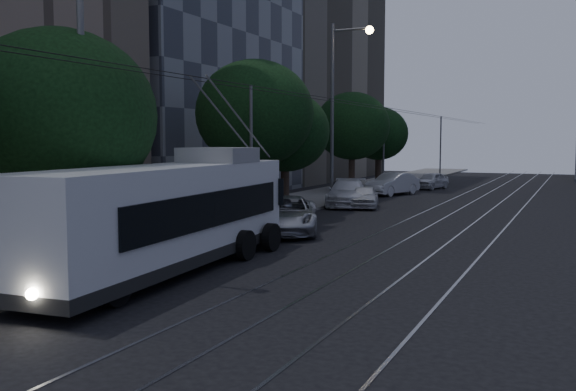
# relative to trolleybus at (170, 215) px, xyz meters

# --- Properties ---
(ground) EXTENTS (120.00, 120.00, 0.00)m
(ground) POSITION_rel_trolleybus_xyz_m (2.90, -0.62, -1.59)
(ground) COLOR black
(ground) RESTS_ON ground
(sidewalk) EXTENTS (5.00, 90.00, 0.15)m
(sidewalk) POSITION_rel_trolleybus_xyz_m (-4.60, 19.38, -1.52)
(sidewalk) COLOR slate
(sidewalk) RESTS_ON ground
(tram_rails) EXTENTS (4.52, 90.00, 0.02)m
(tram_rails) POSITION_rel_trolleybus_xyz_m (5.40, 19.38, -1.58)
(tram_rails) COLOR gray
(tram_rails) RESTS_ON ground
(overhead_wires) EXTENTS (2.23, 90.00, 6.00)m
(overhead_wires) POSITION_rel_trolleybus_xyz_m (-2.07, 19.38, 1.88)
(overhead_wires) COLOR black
(overhead_wires) RESTS_ON ground
(trolleybus) EXTENTS (3.28, 11.64, 5.63)m
(trolleybus) POSITION_rel_trolleybus_xyz_m (0.00, 0.00, 0.00)
(trolleybus) COLOR white
(trolleybus) RESTS_ON ground
(pickup_silver) EXTENTS (4.26, 5.79, 1.46)m
(pickup_silver) POSITION_rel_trolleybus_xyz_m (-0.16, 8.06, -0.86)
(pickup_silver) COLOR #ADAFB5
(pickup_silver) RESTS_ON ground
(car_white_a) EXTENTS (2.34, 3.86, 1.23)m
(car_white_a) POSITION_rel_trolleybus_xyz_m (-0.25, 18.38, -0.98)
(car_white_a) COLOR silver
(car_white_a) RESTS_ON ground
(car_white_b) EXTENTS (3.26, 5.43, 1.47)m
(car_white_b) POSITION_rel_trolleybus_xyz_m (-1.40, 18.88, -0.86)
(car_white_b) COLOR silver
(car_white_b) RESTS_ON ground
(car_white_c) EXTENTS (2.89, 4.72, 1.47)m
(car_white_c) POSITION_rel_trolleybus_xyz_m (-1.05, 26.96, -0.86)
(car_white_c) COLOR silver
(car_white_c) RESTS_ON ground
(car_white_d) EXTENTS (2.32, 3.96, 1.27)m
(car_white_d) POSITION_rel_trolleybus_xyz_m (0.18, 33.28, -0.96)
(car_white_d) COLOR silver
(car_white_d) RESTS_ON ground
(tree_1) EXTENTS (5.73, 5.73, 6.96)m
(tree_1) POSITION_rel_trolleybus_xyz_m (-3.60, -0.39, 2.79)
(tree_1) COLOR black
(tree_1) RESTS_ON ground
(tree_2) EXTENTS (5.69, 5.69, 7.52)m
(tree_2) POSITION_rel_trolleybus_xyz_m (-3.89, 12.57, 3.35)
(tree_2) COLOR black
(tree_2) RESTS_ON ground
(tree_3) EXTENTS (4.65, 4.65, 6.22)m
(tree_3) POSITION_rel_trolleybus_xyz_m (-3.60, 15.38, 2.52)
(tree_3) COLOR black
(tree_3) RESTS_ON ground
(tree_4) EXTENTS (5.20, 5.20, 6.98)m
(tree_4) POSITION_rel_trolleybus_xyz_m (-4.10, 27.46, 3.03)
(tree_4) COLOR black
(tree_4) RESTS_ON ground
(tree_5) EXTENTS (4.46, 4.46, 6.17)m
(tree_5) POSITION_rel_trolleybus_xyz_m (-3.66, 32.30, 2.55)
(tree_5) COLOR black
(tree_5) RESTS_ON ground
(streetlamp_near) EXTENTS (2.63, 0.44, 10.99)m
(streetlamp_near) POSITION_rel_trolleybus_xyz_m (-1.87, -0.83, 4.97)
(streetlamp_near) COLOR slate
(streetlamp_near) RESTS_ON ground
(streetlamp_far) EXTENTS (2.43, 0.44, 10.07)m
(streetlamp_far) POSITION_rel_trolleybus_xyz_m (-1.89, 18.81, 4.47)
(streetlamp_far) COLOR slate
(streetlamp_far) RESTS_ON ground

